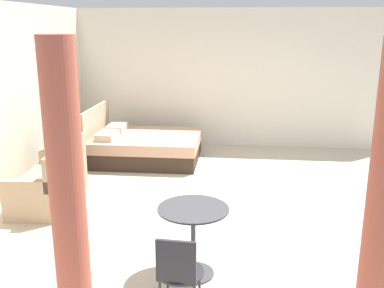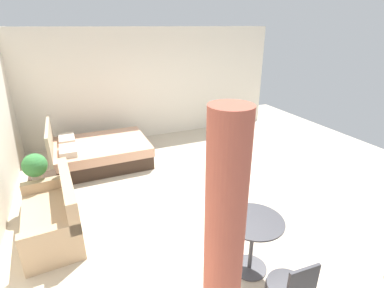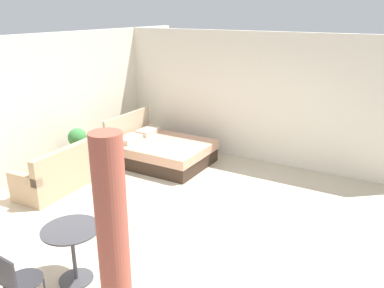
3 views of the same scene
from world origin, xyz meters
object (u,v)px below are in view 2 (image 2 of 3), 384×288
object	(u,v)px
potted_plant	(35,166)
cafe_chair_near_window	(294,287)
couch	(54,216)
nightstand	(45,191)
bed	(99,152)
balcony_table	(252,235)

from	to	relation	value
potted_plant	cafe_chair_near_window	bearing A→B (deg)	-143.62
couch	nightstand	world-z (taller)	couch
bed	couch	bearing A→B (deg)	158.06
couch	potted_plant	xyz separation A→B (m)	(0.80, 0.21, 0.49)
nightstand	potted_plant	bearing A→B (deg)	155.97
bed	balcony_table	xyz separation A→B (m)	(-3.88, -1.37, 0.25)
potted_plant	nightstand	bearing A→B (deg)	-24.03
balcony_table	couch	bearing A→B (deg)	52.84
balcony_table	cafe_chair_near_window	bearing A→B (deg)	176.80
potted_plant	cafe_chair_near_window	xyz separation A→B (m)	(-3.27, -2.41, -0.28)
couch	potted_plant	world-z (taller)	potted_plant
couch	balcony_table	xyz separation A→B (m)	(-1.70, -2.24, 0.22)
nightstand	potted_plant	size ratio (longest dim) A/B	1.08
bed	nightstand	world-z (taller)	bed
bed	potted_plant	size ratio (longest dim) A/B	4.11
bed	couch	distance (m)	2.35
cafe_chair_near_window	potted_plant	bearing A→B (deg)	36.38
bed	couch	world-z (taller)	bed
balcony_table	cafe_chair_near_window	xyz separation A→B (m)	(-0.77, 0.04, -0.02)
potted_plant	balcony_table	xyz separation A→B (m)	(-2.50, -2.45, -0.27)
nightstand	bed	bearing A→B (deg)	-39.05
bed	cafe_chair_near_window	size ratio (longest dim) A/B	2.41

